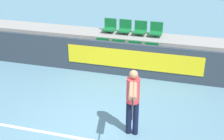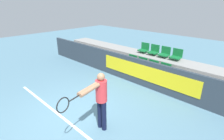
{
  "view_description": "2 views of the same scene",
  "coord_description": "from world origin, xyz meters",
  "px_view_note": "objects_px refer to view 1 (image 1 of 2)",
  "views": [
    {
      "loc": [
        2.11,
        -5.64,
        4.49
      ],
      "look_at": [
        0.13,
        1.6,
        0.9
      ],
      "focal_mm": 50.0,
      "sensor_mm": 36.0,
      "label": 1
    },
    {
      "loc": [
        3.86,
        -2.39,
        3.26
      ],
      "look_at": [
        -0.03,
        1.68,
        1.02
      ],
      "focal_mm": 28.0,
      "sensor_mm": 36.0,
      "label": 2
    }
  ],
  "objects_px": {
    "stadium_chair_6": "(140,29)",
    "tennis_player": "(133,98)",
    "stadium_chair_0": "(102,47)",
    "stadium_chair_2": "(134,50)",
    "stadium_chair_3": "(151,52)",
    "stadium_chair_5": "(125,28)",
    "stadium_chair_4": "(110,27)",
    "stadium_chair_7": "(156,31)",
    "stadium_chair_1": "(118,49)"
  },
  "relations": [
    {
      "from": "stadium_chair_6",
      "to": "tennis_player",
      "type": "relative_size",
      "value": 0.3
    },
    {
      "from": "stadium_chair_7",
      "to": "stadium_chair_0",
      "type": "bearing_deg",
      "value": -149.45
    },
    {
      "from": "stadium_chair_5",
      "to": "tennis_player",
      "type": "bearing_deg",
      "value": -74.76
    },
    {
      "from": "stadium_chair_4",
      "to": "tennis_player",
      "type": "bearing_deg",
      "value": -68.58
    },
    {
      "from": "stadium_chair_2",
      "to": "stadium_chair_3",
      "type": "xyz_separation_m",
      "value": [
        0.56,
        0.0,
        0.0
      ]
    },
    {
      "from": "stadium_chair_7",
      "to": "tennis_player",
      "type": "relative_size",
      "value": 0.3
    },
    {
      "from": "stadium_chair_0",
      "to": "stadium_chair_5",
      "type": "bearing_deg",
      "value": 60.54
    },
    {
      "from": "stadium_chair_3",
      "to": "stadium_chair_6",
      "type": "xyz_separation_m",
      "value": [
        -0.56,
        1.0,
        0.41
      ]
    },
    {
      "from": "stadium_chair_0",
      "to": "tennis_player",
      "type": "bearing_deg",
      "value": -63.54
    },
    {
      "from": "stadium_chair_0",
      "to": "tennis_player",
      "type": "xyz_separation_m",
      "value": [
        1.84,
        -3.7,
        0.38
      ]
    },
    {
      "from": "stadium_chair_5",
      "to": "stadium_chair_0",
      "type": "bearing_deg",
      "value": -119.46
    },
    {
      "from": "stadium_chair_4",
      "to": "tennis_player",
      "type": "relative_size",
      "value": 0.3
    },
    {
      "from": "stadium_chair_2",
      "to": "stadium_chair_5",
      "type": "bearing_deg",
      "value": 119.46
    },
    {
      "from": "stadium_chair_4",
      "to": "tennis_player",
      "type": "distance_m",
      "value": 5.04
    },
    {
      "from": "tennis_player",
      "to": "stadium_chair_5",
      "type": "bearing_deg",
      "value": 94.7
    },
    {
      "from": "tennis_player",
      "to": "stadium_chair_4",
      "type": "bearing_deg",
      "value": 100.87
    },
    {
      "from": "stadium_chair_4",
      "to": "stadium_chair_7",
      "type": "relative_size",
      "value": 1.0
    },
    {
      "from": "stadium_chair_1",
      "to": "stadium_chair_5",
      "type": "distance_m",
      "value": 1.08
    },
    {
      "from": "stadium_chair_2",
      "to": "stadium_chair_7",
      "type": "distance_m",
      "value": 1.22
    },
    {
      "from": "stadium_chair_1",
      "to": "stadium_chair_2",
      "type": "distance_m",
      "value": 0.56
    },
    {
      "from": "tennis_player",
      "to": "stadium_chair_1",
      "type": "bearing_deg",
      "value": 98.53
    },
    {
      "from": "stadium_chair_5",
      "to": "stadium_chair_7",
      "type": "height_order",
      "value": "same"
    },
    {
      "from": "stadium_chair_6",
      "to": "stadium_chair_4",
      "type": "bearing_deg",
      "value": 180.0
    },
    {
      "from": "stadium_chair_2",
      "to": "stadium_chair_3",
      "type": "relative_size",
      "value": 1.0
    },
    {
      "from": "stadium_chair_0",
      "to": "stadium_chair_3",
      "type": "bearing_deg",
      "value": 0.0
    },
    {
      "from": "stadium_chair_5",
      "to": "stadium_chair_4",
      "type": "bearing_deg",
      "value": 180.0
    },
    {
      "from": "stadium_chair_3",
      "to": "tennis_player",
      "type": "relative_size",
      "value": 0.3
    },
    {
      "from": "stadium_chair_1",
      "to": "stadium_chair_2",
      "type": "relative_size",
      "value": 1.0
    },
    {
      "from": "stadium_chair_2",
      "to": "stadium_chair_4",
      "type": "distance_m",
      "value": 1.56
    },
    {
      "from": "stadium_chair_1",
      "to": "tennis_player",
      "type": "bearing_deg",
      "value": -70.93
    },
    {
      "from": "stadium_chair_2",
      "to": "tennis_player",
      "type": "xyz_separation_m",
      "value": [
        0.72,
        -3.7,
        0.38
      ]
    },
    {
      "from": "stadium_chair_1",
      "to": "stadium_chair_4",
      "type": "relative_size",
      "value": 1.0
    },
    {
      "from": "stadium_chair_0",
      "to": "stadium_chair_1",
      "type": "distance_m",
      "value": 0.56
    },
    {
      "from": "stadium_chair_7",
      "to": "stadium_chair_3",
      "type": "bearing_deg",
      "value": -90.0
    },
    {
      "from": "stadium_chair_5",
      "to": "tennis_player",
      "type": "relative_size",
      "value": 0.3
    },
    {
      "from": "stadium_chair_0",
      "to": "tennis_player",
      "type": "distance_m",
      "value": 4.15
    },
    {
      "from": "stadium_chair_0",
      "to": "stadium_chair_5",
      "type": "relative_size",
      "value": 1.0
    },
    {
      "from": "stadium_chair_0",
      "to": "stadium_chair_7",
      "type": "distance_m",
      "value": 2.0
    },
    {
      "from": "stadium_chair_0",
      "to": "stadium_chair_6",
      "type": "xyz_separation_m",
      "value": [
        1.12,
        1.0,
        0.41
      ]
    },
    {
      "from": "stadium_chair_2",
      "to": "stadium_chair_1",
      "type": "bearing_deg",
      "value": 180.0
    },
    {
      "from": "stadium_chair_7",
      "to": "tennis_player",
      "type": "height_order",
      "value": "tennis_player"
    },
    {
      "from": "stadium_chair_4",
      "to": "stadium_chair_6",
      "type": "relative_size",
      "value": 1.0
    },
    {
      "from": "stadium_chair_6",
      "to": "stadium_chair_3",
      "type": "bearing_deg",
      "value": -60.54
    },
    {
      "from": "stadium_chair_6",
      "to": "stadium_chair_7",
      "type": "xyz_separation_m",
      "value": [
        0.56,
        0.0,
        0.0
      ]
    },
    {
      "from": "stadium_chair_3",
      "to": "stadium_chair_5",
      "type": "xyz_separation_m",
      "value": [
        -1.12,
        1.0,
        0.41
      ]
    },
    {
      "from": "stadium_chair_5",
      "to": "tennis_player",
      "type": "xyz_separation_m",
      "value": [
        1.28,
        -4.69,
        -0.03
      ]
    },
    {
      "from": "stadium_chair_2",
      "to": "stadium_chair_6",
      "type": "height_order",
      "value": "stadium_chair_6"
    },
    {
      "from": "stadium_chair_0",
      "to": "tennis_player",
      "type": "relative_size",
      "value": 0.3
    },
    {
      "from": "stadium_chair_3",
      "to": "stadium_chair_5",
      "type": "height_order",
      "value": "stadium_chair_5"
    },
    {
      "from": "stadium_chair_2",
      "to": "stadium_chair_4",
      "type": "relative_size",
      "value": 1.0
    }
  ]
}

